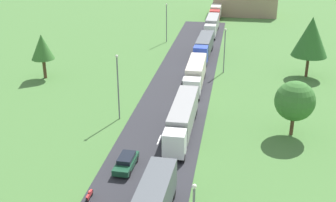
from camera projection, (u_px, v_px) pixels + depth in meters
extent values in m
cube|color=#2B2B30|center=(150.00, 163.00, 48.26)|extent=(10.00, 140.00, 0.06)
cube|color=white|center=(146.00, 172.00, 46.50)|extent=(0.16, 2.40, 0.01)
cube|color=white|center=(159.00, 140.00, 53.24)|extent=(0.16, 2.40, 0.01)
cube|color=white|center=(169.00, 114.00, 60.25)|extent=(0.16, 2.40, 0.01)
cube|color=white|center=(176.00, 96.00, 65.91)|extent=(0.16, 2.40, 0.01)
cube|color=white|center=(183.00, 79.00, 73.14)|extent=(0.16, 2.40, 0.01)
cube|color=white|center=(188.00, 67.00, 78.72)|extent=(0.16, 2.40, 0.01)
cube|color=white|center=(192.00, 55.00, 85.34)|extent=(0.16, 2.40, 0.01)
cube|color=white|center=(196.00, 46.00, 91.32)|extent=(0.16, 2.40, 0.01)
cube|color=white|center=(199.00, 38.00, 97.71)|extent=(0.16, 2.40, 0.01)
cylinder|color=black|center=(171.00, 202.00, 40.87)|extent=(0.38, 1.01, 1.00)
cylinder|color=black|center=(148.00, 199.00, 41.24)|extent=(0.38, 1.01, 1.00)
cylinder|color=black|center=(173.00, 193.00, 42.10)|extent=(0.38, 1.01, 1.00)
cylinder|color=black|center=(152.00, 191.00, 42.47)|extent=(0.38, 1.01, 1.00)
cube|color=white|center=(174.00, 143.00, 48.40)|extent=(2.44, 2.22, 2.77)
cube|color=black|center=(173.00, 144.00, 47.25)|extent=(2.10, 0.10, 1.22)
cube|color=gray|center=(183.00, 113.00, 54.88)|extent=(2.52, 11.66, 2.93)
cube|color=black|center=(183.00, 125.00, 55.53)|extent=(0.92, 11.08, 0.24)
cylinder|color=black|center=(183.00, 158.00, 48.27)|extent=(0.35, 1.00, 1.00)
cylinder|color=black|center=(164.00, 156.00, 48.59)|extent=(0.35, 1.00, 1.00)
cylinder|color=black|center=(195.00, 115.00, 58.59)|extent=(0.35, 1.00, 1.00)
cylinder|color=black|center=(179.00, 114.00, 58.91)|extent=(0.35, 1.00, 1.00)
cylinder|color=black|center=(196.00, 111.00, 59.86)|extent=(0.35, 1.00, 1.00)
cylinder|color=black|center=(180.00, 110.00, 60.18)|extent=(0.35, 1.00, 1.00)
cube|color=white|center=(192.00, 87.00, 64.43)|extent=(2.46, 2.36, 2.60)
cube|color=black|center=(191.00, 87.00, 63.24)|extent=(2.10, 0.12, 1.15)
cube|color=beige|center=(196.00, 70.00, 69.96)|extent=(2.59, 9.52, 2.98)
cube|color=black|center=(196.00, 80.00, 70.61)|extent=(0.99, 9.03, 0.24)
cylinder|color=black|center=(199.00, 97.00, 64.25)|extent=(0.36, 1.00, 1.00)
cylinder|color=black|center=(184.00, 97.00, 64.55)|extent=(0.36, 1.00, 1.00)
cylinder|color=black|center=(204.00, 75.00, 73.10)|extent=(0.36, 1.00, 1.00)
cylinder|color=black|center=(191.00, 75.00, 73.40)|extent=(0.36, 1.00, 1.00)
cylinder|color=black|center=(204.00, 73.00, 74.14)|extent=(0.36, 1.00, 1.00)
cylinder|color=black|center=(192.00, 73.00, 74.44)|extent=(0.36, 1.00, 1.00)
cube|color=blue|center=(201.00, 55.00, 78.64)|extent=(2.49, 2.42, 3.03)
cube|color=black|center=(200.00, 54.00, 77.41)|extent=(2.10, 0.15, 1.33)
cube|color=#4C5156|center=(205.00, 44.00, 84.66)|extent=(2.74, 10.44, 2.81)
cube|color=black|center=(205.00, 52.00, 85.28)|extent=(1.12, 9.89, 0.24)
cylinder|color=black|center=(206.00, 64.00, 78.50)|extent=(0.37, 1.01, 1.00)
cylinder|color=black|center=(194.00, 64.00, 78.86)|extent=(0.37, 1.01, 1.00)
cylinder|color=black|center=(212.00, 48.00, 87.97)|extent=(0.37, 1.01, 1.00)
cylinder|color=black|center=(201.00, 48.00, 88.32)|extent=(0.37, 1.01, 1.00)
cylinder|color=black|center=(212.00, 47.00, 89.10)|extent=(0.37, 1.01, 1.00)
cylinder|color=black|center=(202.00, 46.00, 89.45)|extent=(0.37, 1.01, 1.00)
cube|color=white|center=(210.00, 31.00, 95.66)|extent=(2.46, 2.39, 2.66)
cube|color=black|center=(210.00, 30.00, 94.45)|extent=(2.10, 0.12, 1.17)
cube|color=gray|center=(212.00, 23.00, 100.98)|extent=(2.59, 9.05, 2.92)
cube|color=black|center=(212.00, 30.00, 101.62)|extent=(0.99, 8.58, 0.24)
cylinder|color=black|center=(215.00, 38.00, 95.46)|extent=(0.36, 1.00, 1.00)
cylinder|color=black|center=(205.00, 37.00, 95.80)|extent=(0.36, 1.00, 1.00)
cylinder|color=black|center=(218.00, 28.00, 103.96)|extent=(0.36, 1.00, 1.00)
cylinder|color=black|center=(209.00, 28.00, 104.29)|extent=(0.36, 1.00, 1.00)
cylinder|color=black|center=(218.00, 27.00, 104.94)|extent=(0.36, 1.00, 1.00)
cylinder|color=black|center=(209.00, 26.00, 105.27)|extent=(0.36, 1.00, 1.00)
cube|color=red|center=(215.00, 16.00, 110.46)|extent=(2.47, 2.53, 2.61)
cube|color=black|center=(214.00, 15.00, 109.20)|extent=(2.10, 0.13, 1.15)
cube|color=beige|center=(217.00, 8.00, 117.21)|extent=(2.65, 12.01, 2.74)
cube|color=black|center=(217.00, 14.00, 117.82)|extent=(1.04, 11.40, 0.24)
cylinder|color=black|center=(218.00, 21.00, 110.23)|extent=(0.36, 1.00, 1.00)
cylinder|color=black|center=(210.00, 21.00, 110.57)|extent=(0.36, 1.00, 1.00)
cylinder|color=black|center=(222.00, 12.00, 120.95)|extent=(0.36, 1.00, 1.00)
cylinder|color=black|center=(214.00, 12.00, 121.29)|extent=(0.36, 1.00, 1.00)
cylinder|color=black|center=(222.00, 11.00, 122.26)|extent=(0.36, 1.00, 1.00)
cylinder|color=black|center=(214.00, 11.00, 122.60)|extent=(0.36, 1.00, 1.00)
cube|color=#19472D|center=(126.00, 163.00, 46.95)|extent=(1.87, 4.58, 0.63)
cube|color=black|center=(126.00, 158.00, 46.94)|extent=(1.53, 2.58, 0.47)
cylinder|color=black|center=(129.00, 174.00, 45.54)|extent=(0.24, 0.65, 0.64)
cylinder|color=black|center=(115.00, 173.00, 45.81)|extent=(0.24, 0.65, 0.64)
cylinder|color=black|center=(137.00, 159.00, 48.33)|extent=(0.24, 0.65, 0.64)
cylinder|color=black|center=(123.00, 158.00, 48.60)|extent=(0.24, 0.65, 0.64)
cylinder|color=black|center=(92.00, 193.00, 42.47)|extent=(0.12, 0.64, 0.64)
cylinder|color=black|center=(87.00, 201.00, 41.29)|extent=(0.14, 0.64, 0.64)
cube|color=red|center=(89.00, 195.00, 41.79)|extent=(0.20, 1.40, 0.36)
ellipsoid|color=red|center=(90.00, 192.00, 41.84)|extent=(0.28, 0.52, 0.28)
sphere|color=silver|center=(194.00, 186.00, 31.17)|extent=(0.36, 0.36, 0.36)
cylinder|color=slate|center=(118.00, 89.00, 57.23)|extent=(0.18, 0.18, 8.51)
sphere|color=silver|center=(117.00, 56.00, 55.54)|extent=(0.36, 0.36, 0.36)
cylinder|color=slate|center=(224.00, 52.00, 74.78)|extent=(0.18, 0.18, 7.35)
sphere|color=silver|center=(225.00, 30.00, 73.31)|extent=(0.36, 0.36, 0.36)
cylinder|color=slate|center=(166.00, 24.00, 93.06)|extent=(0.18, 0.18, 7.83)
sphere|color=silver|center=(166.00, 4.00, 91.50)|extent=(0.36, 0.36, 0.36)
cylinder|color=#513823|center=(307.00, 66.00, 73.69)|extent=(0.48, 0.48, 3.60)
cone|color=#2D6628|center=(311.00, 37.00, 71.76)|extent=(5.82, 5.82, 6.40)
cylinder|color=#513823|center=(292.00, 125.00, 54.16)|extent=(0.45, 0.45, 2.64)
sphere|color=#38702D|center=(295.00, 101.00, 52.95)|extent=(4.85, 4.85, 4.85)
cylinder|color=#513823|center=(45.00, 68.00, 73.05)|extent=(0.53, 0.53, 3.27)
cone|color=#38702D|center=(42.00, 47.00, 71.63)|extent=(3.71, 3.71, 4.08)
cube|color=#9E846B|center=(245.00, 3.00, 119.54)|extent=(16.54, 9.21, 6.22)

